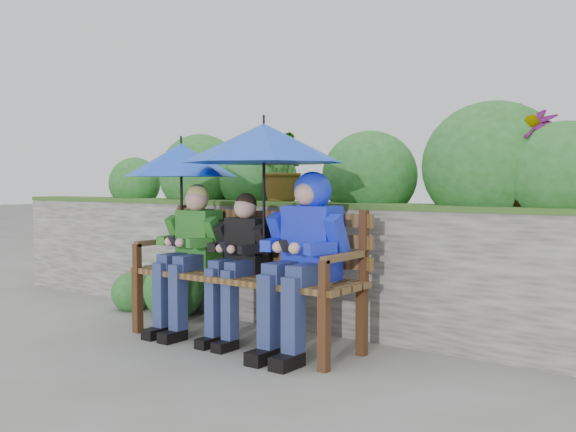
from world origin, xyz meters
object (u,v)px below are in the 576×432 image
Objects in this scene: boy_left at (190,249)px; umbrella_right at (264,143)px; park_bench at (249,266)px; boy_right at (304,246)px; boy_middle at (239,257)px; umbrella_left at (181,160)px.

umbrella_right reaches higher than boy_left.
park_bench is 0.60m from boy_right.
boy_middle is at bearing 0.76° from boy_left.
boy_right is at bearing -0.19° from boy_middle.
boy_left reaches higher than park_bench.
park_bench is 1.61× the size of boy_left.
umbrella_left reaches higher than boy_right.
umbrella_left is at bearing 177.93° from boy_right.
boy_right is (0.59, -0.00, 0.11)m from boy_middle.
boy_left is at bearing -179.75° from boy_right.
boy_left is 1.32× the size of umbrella_left.
umbrella_left is at bearing 160.18° from boy_left.
boy_left reaches higher than boy_middle.
umbrella_right is at bearing -1.70° from boy_middle.
boy_middle is at bearing 178.30° from umbrella_right.
park_bench is at bearing 171.14° from boy_right.
umbrella_left is (-0.64, 0.04, 0.73)m from boy_middle.
boy_middle is (-0.03, -0.09, 0.07)m from park_bench.
boy_right is at bearing -8.86° from park_bench.
boy_right reaches higher than park_bench.
boy_left is 1.01× the size of umbrella_right.
boy_right is at bearing -2.07° from umbrella_left.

